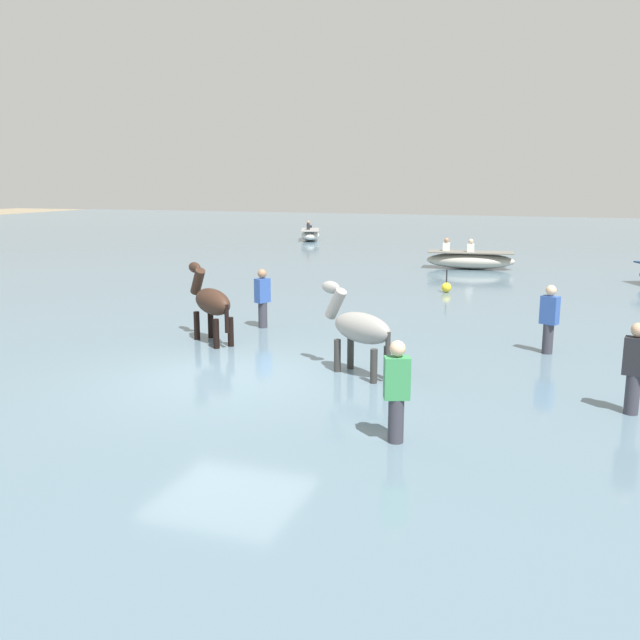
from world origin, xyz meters
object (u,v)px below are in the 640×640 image
object	(u,v)px
boat_near_starboard	(310,235)
channel_buoy	(446,287)
boat_mid_channel	(470,260)
person_spectator_far	(263,303)
horse_trailing_dark_bay	(211,303)
person_onlooker_left	(396,400)
horse_lead_grey	(359,330)
person_wading_close	(634,376)
person_wading_mid	(549,325)

from	to	relation	value
boat_near_starboard	channel_buoy	world-z (taller)	boat_near_starboard
boat_mid_channel	person_spectator_far	distance (m)	12.45
boat_near_starboard	horse_trailing_dark_bay	bearing A→B (deg)	-74.64
boat_mid_channel	person_onlooker_left	xyz separation A→B (m)	(1.34, -17.82, 0.24)
person_spectator_far	horse_lead_grey	bearing A→B (deg)	-43.50
horse_trailing_dark_bay	person_onlooker_left	distance (m)	6.32
person_spectator_far	person_wading_close	size ratio (longest dim) A/B	1.00
person_spectator_far	person_wading_mid	bearing A→B (deg)	-3.21
channel_buoy	boat_near_starboard	bearing A→B (deg)	122.93
horse_lead_grey	boat_mid_channel	bearing A→B (deg)	90.15
boat_mid_channel	horse_lead_grey	bearing A→B (deg)	-89.85
channel_buoy	horse_trailing_dark_bay	bearing A→B (deg)	-113.79
horse_lead_grey	person_onlooker_left	xyz separation A→B (m)	(1.30, -2.81, -0.22)
boat_near_starboard	boat_mid_channel	distance (m)	13.71
person_onlooker_left	person_wading_close	world-z (taller)	same
horse_trailing_dark_bay	person_wading_mid	world-z (taller)	horse_trailing_dark_bay
boat_mid_channel	channel_buoy	world-z (taller)	boat_mid_channel
boat_mid_channel	horse_trailing_dark_bay	bearing A→B (deg)	-104.18
person_wading_mid	person_onlooker_left	bearing A→B (deg)	-107.51
person_wading_mid	person_spectator_far	world-z (taller)	same
boat_mid_channel	person_wading_mid	distance (m)	12.78
horse_trailing_dark_bay	person_onlooker_left	world-z (taller)	horse_trailing_dark_bay
person_spectator_far	boat_near_starboard	bearing A→B (deg)	107.45
person_onlooker_left	horse_lead_grey	bearing A→B (deg)	114.90
horse_trailing_dark_bay	boat_near_starboard	bearing A→B (deg)	105.36
person_wading_mid	channel_buoy	xyz separation A→B (m)	(-3.00, 6.66, -0.41)
person_onlooker_left	person_spectator_far	xyz separation A→B (m)	(-4.40, 5.75, 0.00)
person_wading_mid	horse_lead_grey	bearing A→B (deg)	-139.18
horse_trailing_dark_bay	person_spectator_far	distance (m)	1.71
horse_lead_grey	boat_mid_channel	size ratio (longest dim) A/B	0.55
horse_lead_grey	person_wading_close	xyz separation A→B (m)	(4.22, -0.65, -0.22)
boat_mid_channel	person_onlooker_left	distance (m)	17.87
horse_lead_grey	person_wading_mid	size ratio (longest dim) A/B	1.13
boat_mid_channel	channel_buoy	size ratio (longest dim) A/B	5.00
person_onlooker_left	horse_trailing_dark_bay	bearing A→B (deg)	139.53
person_onlooker_left	person_spectator_far	size ratio (longest dim) A/B	1.00
horse_trailing_dark_bay	person_wading_mid	distance (m)	6.65
horse_lead_grey	horse_trailing_dark_bay	distance (m)	3.74
person_wading_mid	person_wading_close	size ratio (longest dim) A/B	1.00
horse_trailing_dark_bay	person_spectator_far	size ratio (longest dim) A/B	1.15
person_wading_close	channel_buoy	world-z (taller)	person_wading_close
boat_near_starboard	boat_mid_channel	xyz separation A→B (m)	(9.85, -9.53, 0.03)
boat_near_starboard	person_wading_close	distance (m)	28.88
boat_near_starboard	person_onlooker_left	bearing A→B (deg)	-67.74
boat_mid_channel	boat_near_starboard	bearing A→B (deg)	135.94
horse_lead_grey	person_wading_close	world-z (taller)	horse_lead_grey
horse_lead_grey	horse_trailing_dark_bay	size ratio (longest dim) A/B	0.98
horse_lead_grey	channel_buoy	xyz separation A→B (m)	(0.01, 9.26, -0.63)
horse_lead_grey	channel_buoy	bearing A→B (deg)	89.95
person_spectator_far	person_onlooker_left	bearing A→B (deg)	-52.55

